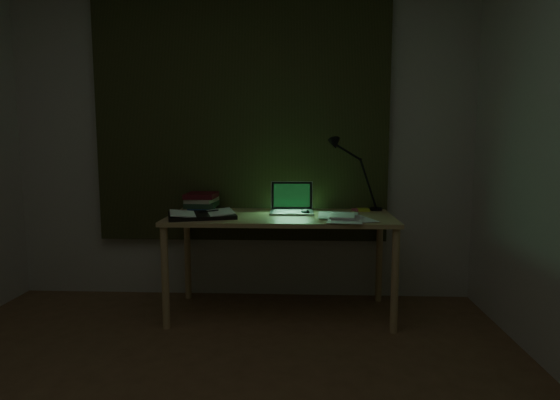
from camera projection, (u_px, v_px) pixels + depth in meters
The scene contains 11 objects.
wall_back at pixel (242, 135), 3.56m from camera, with size 3.50×0.00×2.50m, color beige.
curtain at pixel (241, 108), 3.50m from camera, with size 2.20×0.06×2.00m, color #2F351A.
desk at pixel (281, 265), 3.25m from camera, with size 1.53×0.67×0.70m, color tan, non-canonical shape.
laptop at pixel (292, 198), 3.27m from camera, with size 0.30×0.34×0.22m, color #B9B8BE, non-canonical shape.
open_textbook at pixel (202, 214), 3.12m from camera, with size 0.44×0.31×0.04m, color white, non-canonical shape.
book_stack at pixel (202, 202), 3.41m from camera, with size 0.21×0.25×0.14m, color white, non-canonical shape.
loose_papers at pixel (335, 216), 3.09m from camera, with size 0.35×0.37×0.02m, color silver, non-canonical shape.
mouse at pixel (305, 212), 3.25m from camera, with size 0.06×0.09×0.03m, color black.
sticky_yellow at pixel (363, 210), 3.40m from camera, with size 0.08×0.08×0.02m, color #C5D32C.
sticky_pink at pixel (358, 210), 3.41m from camera, with size 0.08×0.08×0.02m, color #D9546E.
desk_lamp at pixel (377, 176), 3.41m from camera, with size 0.34×0.26×0.50m, color black, non-canonical shape.
Camera 1 is at (0.45, -1.58, 1.20)m, focal length 30.00 mm.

